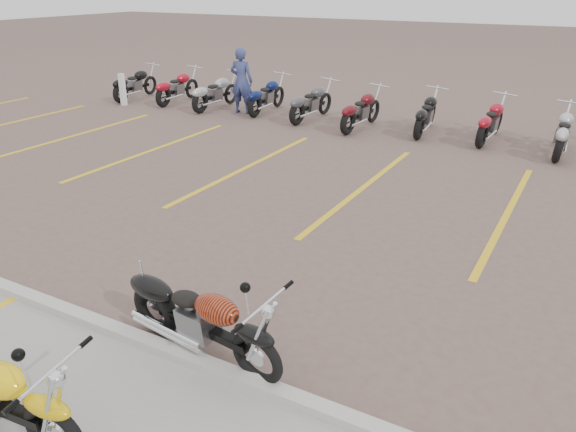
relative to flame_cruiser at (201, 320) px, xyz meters
name	(u,v)px	position (x,y,z in m)	size (l,w,h in m)	color
ground	(254,274)	(-0.48, 1.79, -0.44)	(100.00, 100.00, 0.00)	brown
curb	(156,346)	(-0.48, -0.21, -0.38)	(60.00, 0.18, 0.12)	#ADAAA3
parking_stripes	(363,188)	(-0.48, 5.79, -0.43)	(38.00, 5.50, 0.01)	gold
flame_cruiser	(201,320)	(0.00, 0.00, 0.00)	(2.13, 0.44, 0.88)	black
person_a	(241,81)	(-6.25, 10.20, 0.53)	(0.70, 0.46, 1.93)	navy
bollard	(123,89)	(-10.24, 9.29, 0.06)	(0.15, 0.15, 1.00)	white
bg_bike_row	(394,110)	(-1.54, 10.42, 0.11)	(18.80, 2.00, 1.10)	black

